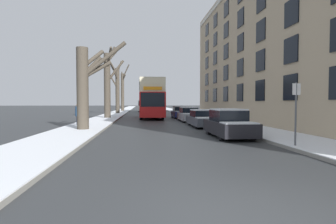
{
  "coord_description": "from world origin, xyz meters",
  "views": [
    {
      "loc": [
        -1.63,
        -3.9,
        1.81
      ],
      "look_at": [
        1.01,
        21.53,
        0.89
      ],
      "focal_mm": 28.0,
      "sensor_mm": 36.0,
      "label": 1
    }
  ],
  "objects_px": {
    "street_sign_post": "(296,111)",
    "pedestrian_left_sidewalk": "(78,114)",
    "parked_car_1": "(203,119)",
    "parked_car_2": "(189,115)",
    "bare_tree_left_1": "(108,82)",
    "parked_car_0": "(229,124)",
    "bare_tree_left_3": "(123,90)",
    "double_decker_bus": "(151,97)",
    "bare_tree_left_2": "(117,88)",
    "parked_car_3": "(180,112)",
    "bare_tree_left_0": "(85,85)",
    "oncoming_van": "(143,106)"
  },
  "relations": [
    {
      "from": "parked_car_1",
      "to": "pedestrian_left_sidewalk",
      "type": "distance_m",
      "value": 9.23
    },
    {
      "from": "bare_tree_left_2",
      "to": "parked_car_2",
      "type": "bearing_deg",
      "value": -64.1
    },
    {
      "from": "oncoming_van",
      "to": "bare_tree_left_1",
      "type": "bearing_deg",
      "value": -100.01
    },
    {
      "from": "bare_tree_left_3",
      "to": "bare_tree_left_2",
      "type": "bearing_deg",
      "value": -90.48
    },
    {
      "from": "bare_tree_left_1",
      "to": "double_decker_bus",
      "type": "height_order",
      "value": "bare_tree_left_1"
    },
    {
      "from": "bare_tree_left_2",
      "to": "double_decker_bus",
      "type": "xyz_separation_m",
      "value": [
        4.88,
        -11.02,
        -1.71
      ]
    },
    {
      "from": "oncoming_van",
      "to": "pedestrian_left_sidewalk",
      "type": "relative_size",
      "value": 2.89
    },
    {
      "from": "double_decker_bus",
      "to": "parked_car_1",
      "type": "bearing_deg",
      "value": -73.72
    },
    {
      "from": "bare_tree_left_1",
      "to": "double_decker_bus",
      "type": "distance_m",
      "value": 5.24
    },
    {
      "from": "street_sign_post",
      "to": "pedestrian_left_sidewalk",
      "type": "bearing_deg",
      "value": 135.55
    },
    {
      "from": "bare_tree_left_0",
      "to": "pedestrian_left_sidewalk",
      "type": "distance_m",
      "value": 3.8
    },
    {
      "from": "bare_tree_left_0",
      "to": "parked_car_1",
      "type": "distance_m",
      "value": 8.68
    },
    {
      "from": "parked_car_0",
      "to": "parked_car_2",
      "type": "xyz_separation_m",
      "value": [
        0.0,
        11.49,
        -0.04
      ]
    },
    {
      "from": "bare_tree_left_2",
      "to": "parked_car_0",
      "type": "relative_size",
      "value": 2.16
    },
    {
      "from": "double_decker_bus",
      "to": "parked_car_0",
      "type": "bearing_deg",
      "value": -78.96
    },
    {
      "from": "bare_tree_left_1",
      "to": "bare_tree_left_2",
      "type": "bearing_deg",
      "value": 90.6
    },
    {
      "from": "bare_tree_left_2",
      "to": "pedestrian_left_sidewalk",
      "type": "distance_m",
      "value": 22.35
    },
    {
      "from": "parked_car_1",
      "to": "bare_tree_left_2",
      "type": "bearing_deg",
      "value": 110.05
    },
    {
      "from": "parked_car_3",
      "to": "street_sign_post",
      "type": "height_order",
      "value": "street_sign_post"
    },
    {
      "from": "bare_tree_left_2",
      "to": "double_decker_bus",
      "type": "bearing_deg",
      "value": -66.12
    },
    {
      "from": "double_decker_bus",
      "to": "street_sign_post",
      "type": "bearing_deg",
      "value": -77.46
    },
    {
      "from": "bare_tree_left_3",
      "to": "parked_car_2",
      "type": "relative_size",
      "value": 2.16
    },
    {
      "from": "bare_tree_left_2",
      "to": "parked_car_0",
      "type": "bearing_deg",
      "value": -73.8
    },
    {
      "from": "parked_car_0",
      "to": "parked_car_2",
      "type": "bearing_deg",
      "value": 90.0
    },
    {
      "from": "bare_tree_left_3",
      "to": "parked_car_3",
      "type": "relative_size",
      "value": 2.28
    },
    {
      "from": "double_decker_bus",
      "to": "parked_car_0",
      "type": "height_order",
      "value": "double_decker_bus"
    },
    {
      "from": "oncoming_van",
      "to": "double_decker_bus",
      "type": "bearing_deg",
      "value": -88.28
    },
    {
      "from": "double_decker_bus",
      "to": "parked_car_1",
      "type": "distance_m",
      "value": 12.39
    },
    {
      "from": "parked_car_1",
      "to": "parked_car_3",
      "type": "height_order",
      "value": "parked_car_3"
    },
    {
      "from": "bare_tree_left_1",
      "to": "parked_car_0",
      "type": "xyz_separation_m",
      "value": [
        8.18,
        -16.04,
        -3.34
      ]
    },
    {
      "from": "bare_tree_left_3",
      "to": "parked_car_0",
      "type": "bearing_deg",
      "value": -78.47
    },
    {
      "from": "street_sign_post",
      "to": "parked_car_2",
      "type": "bearing_deg",
      "value": 94.96
    },
    {
      "from": "double_decker_bus",
      "to": "oncoming_van",
      "type": "distance_m",
      "value": 21.7
    },
    {
      "from": "parked_car_1",
      "to": "parked_car_3",
      "type": "relative_size",
      "value": 1.06
    },
    {
      "from": "parked_car_0",
      "to": "oncoming_van",
      "type": "bearing_deg",
      "value": 95.94
    },
    {
      "from": "bare_tree_left_0",
      "to": "street_sign_post",
      "type": "relative_size",
      "value": 2.2
    },
    {
      "from": "parked_car_1",
      "to": "parked_car_2",
      "type": "xyz_separation_m",
      "value": [
        -0.0,
        5.65,
        0.04
      ]
    },
    {
      "from": "street_sign_post",
      "to": "bare_tree_left_0",
      "type": "bearing_deg",
      "value": 142.06
    },
    {
      "from": "bare_tree_left_3",
      "to": "oncoming_van",
      "type": "relative_size",
      "value": 1.87
    },
    {
      "from": "bare_tree_left_0",
      "to": "bare_tree_left_1",
      "type": "bearing_deg",
      "value": 90.71
    },
    {
      "from": "parked_car_2",
      "to": "pedestrian_left_sidewalk",
      "type": "distance_m",
      "value": 10.47
    },
    {
      "from": "bare_tree_left_2",
      "to": "parked_car_3",
      "type": "xyz_separation_m",
      "value": [
        8.32,
        -11.59,
        -3.51
      ]
    },
    {
      "from": "parked_car_0",
      "to": "street_sign_post",
      "type": "bearing_deg",
      "value": -70.78
    },
    {
      "from": "bare_tree_left_2",
      "to": "parked_car_3",
      "type": "relative_size",
      "value": 2.09
    },
    {
      "from": "bare_tree_left_1",
      "to": "bare_tree_left_3",
      "type": "bearing_deg",
      "value": 90.08
    },
    {
      "from": "parked_car_0",
      "to": "parked_car_3",
      "type": "bearing_deg",
      "value": 90.0
    },
    {
      "from": "parked_car_0",
      "to": "parked_car_1",
      "type": "bearing_deg",
      "value": 90.0
    },
    {
      "from": "double_decker_bus",
      "to": "bare_tree_left_1",
      "type": "bearing_deg",
      "value": -161.8
    },
    {
      "from": "bare_tree_left_1",
      "to": "parked_car_1",
      "type": "distance_m",
      "value": 13.51
    },
    {
      "from": "parked_car_2",
      "to": "double_decker_bus",
      "type": "bearing_deg",
      "value": 119.36
    }
  ]
}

